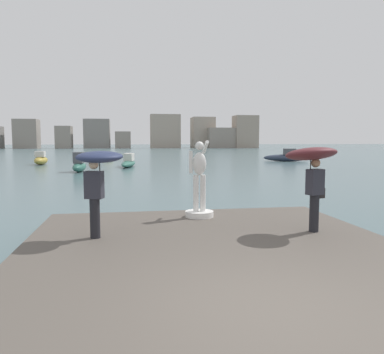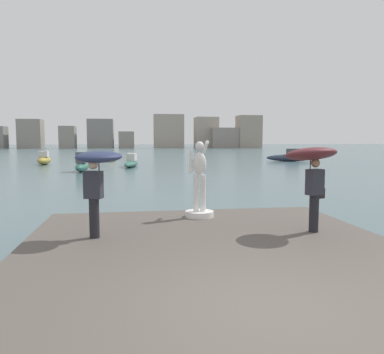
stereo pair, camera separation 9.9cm
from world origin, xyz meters
name	(u,v)px [view 2 (the right image)]	position (x,y,z in m)	size (l,w,h in m)	color
ground_plane	(146,162)	(0.00, 40.00, 0.00)	(400.00, 400.00, 0.00)	#4C666B
pier	(224,271)	(0.00, 1.98, 0.20)	(7.87, 9.95, 0.40)	#564F47
statue_white_figure	(199,190)	(0.24, 5.88, 1.17)	(0.79, 0.96, 2.15)	white
onlooker_left	(97,169)	(-2.36, 3.96, 1.93)	(1.26, 1.27, 1.94)	black
onlooker_right	(312,163)	(2.49, 3.72, 2.03)	(1.48, 1.49, 2.05)	black
boat_near	(44,159)	(-10.79, 37.40, 0.54)	(1.25, 3.23, 1.42)	#B2993D
boat_mid	(111,158)	(-4.31, 44.39, 0.37)	(1.70, 3.64, 0.74)	#B2993D
boat_far	(131,162)	(-1.72, 32.61, 0.45)	(1.83, 5.31, 1.29)	#336B5B
boat_leftward	(82,165)	(-5.69, 27.53, 0.58)	(1.05, 3.59, 1.60)	#336B5B
boat_rightward	(290,157)	(17.28, 39.34, 0.54)	(5.51, 2.95, 1.54)	#2D384C
distant_skyline	(153,134)	(5.32, 122.00, 4.58)	(86.10, 12.17, 11.12)	gray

